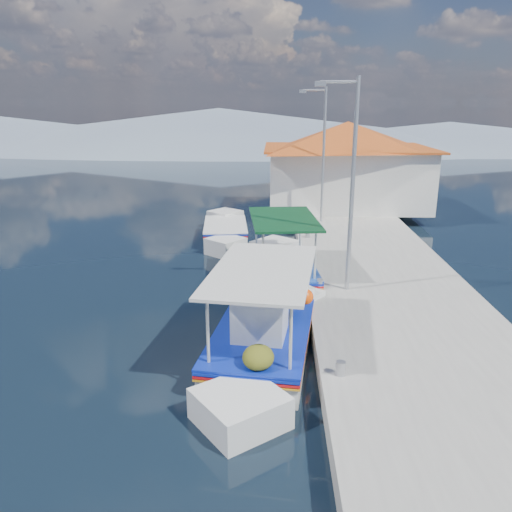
{
  "coord_description": "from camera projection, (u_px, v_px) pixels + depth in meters",
  "views": [
    {
      "loc": [
        2.43,
        -12.19,
        5.81
      ],
      "look_at": [
        1.87,
        2.64,
        1.3
      ],
      "focal_mm": 35.4,
      "sensor_mm": 36.0,
      "label": 1
    }
  ],
  "objects": [
    {
      "name": "caique_blue_hull",
      "position": [
        226.0,
        233.0,
        22.32
      ],
      "size": [
        2.2,
        6.17,
        1.1
      ],
      "rotation": [
        0.0,
        0.0,
        -0.1
      ],
      "color": "white",
      "rests_on": "ground"
    },
    {
      "name": "ground",
      "position": [
        182.0,
        331.0,
        13.43
      ],
      "size": [
        160.0,
        160.0,
        0.0
      ],
      "primitive_type": "plane",
      "color": "black",
      "rests_on": "ground"
    },
    {
      "name": "main_caique",
      "position": [
        262.0,
        337.0,
        11.99
      ],
      "size": [
        2.8,
        7.42,
        2.46
      ],
      "rotation": [
        0.0,
        0.0,
        0.13
      ],
      "color": "white",
      "rests_on": "ground"
    },
    {
      "name": "quay",
      "position": [
        367.0,
        258.0,
        18.88
      ],
      "size": [
        5.0,
        44.0,
        0.5
      ],
      "primitive_type": "cube",
      "color": "#A7A49C",
      "rests_on": "ground"
    },
    {
      "name": "lamp_post_far",
      "position": [
        322.0,
        148.0,
        22.66
      ],
      "size": [
        1.21,
        0.14,
        6.0
      ],
      "color": "#A5A8AD",
      "rests_on": "quay"
    },
    {
      "name": "caique_green_canopy",
      "position": [
        283.0,
        273.0,
        16.81
      ],
      "size": [
        2.44,
        6.73,
        2.53
      ],
      "rotation": [
        0.0,
        0.0,
        -0.1
      ],
      "color": "white",
      "rests_on": "ground"
    },
    {
      "name": "lamp_post_near",
      "position": [
        350.0,
        176.0,
        14.06
      ],
      "size": [
        1.21,
        0.14,
        6.0
      ],
      "color": "#A5A8AD",
      "rests_on": "quay"
    },
    {
      "name": "harbor_building",
      "position": [
        346.0,
        163.0,
        26.74
      ],
      "size": [
        10.49,
        10.49,
        4.4
      ],
      "color": "silver",
      "rests_on": "quay"
    },
    {
      "name": "bollards",
      "position": [
        312.0,
        253.0,
        18.12
      ],
      "size": [
        0.2,
        17.2,
        0.3
      ],
      "color": "#A5A8AD",
      "rests_on": "quay"
    },
    {
      "name": "mountain_ridge",
      "position": [
        307.0,
        133.0,
        66.14
      ],
      "size": [
        171.4,
        96.0,
        5.5
      ],
      "color": "slate",
      "rests_on": "ground"
    }
  ]
}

